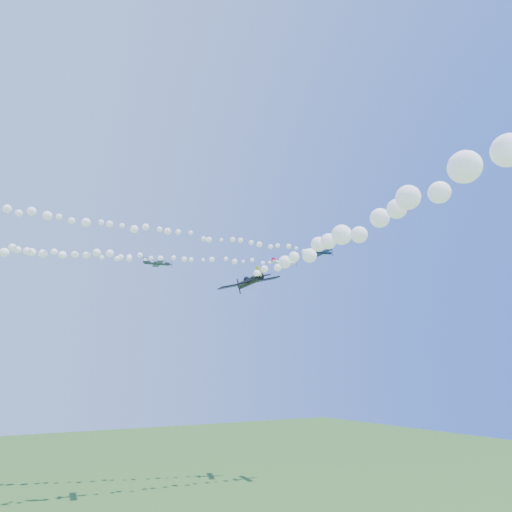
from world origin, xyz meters
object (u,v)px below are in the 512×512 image
plane_navy (322,253)px  plane_black (249,282)px  plane_white (284,263)px  plane_grey (158,263)px

plane_navy → plane_black: size_ratio=0.80×
plane_navy → plane_white: bearing=136.7°
plane_white → plane_black: plane_white is taller
plane_navy → plane_black: 50.86m
plane_black → plane_navy: bearing=-44.1°
plane_white → plane_black: 50.89m
plane_white → plane_black: (-31.12, -37.25, -15.29)m
plane_white → plane_grey: (-32.14, -0.86, -4.68)m
plane_navy → plane_black: plane_navy is taller
plane_grey → plane_black: size_ratio=0.78×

